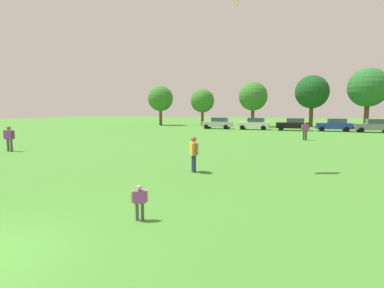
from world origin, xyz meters
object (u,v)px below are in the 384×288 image
object	(u,v)px
bystander_midfield	(305,129)
tree_far_left	(160,99)
tree_center_left	(253,96)
adult_bystander	(194,151)
bystander_near_trees	(9,136)
parked_car_black_2	(293,124)
parked_car_blue_3	(334,125)
parked_car_white_1	(254,124)
parked_car_silver_0	(218,123)
child_kite_flyer	(140,199)
parked_car_gray_4	(374,126)
tree_center_right	(312,92)
tree_right	(368,88)
tree_left	(202,101)

from	to	relation	value
bystander_midfield	tree_far_left	xyz separation A→B (m)	(-24.27, 21.25, 3.77)
tree_center_left	bystander_midfield	bearing A→B (deg)	-70.53
adult_bystander	bystander_midfield	size ratio (longest dim) A/B	0.93
bystander_near_trees	parked_car_black_2	world-z (taller)	bystander_near_trees
bystander_near_trees	parked_car_blue_3	distance (m)	36.92
bystander_near_trees	adult_bystander	bearing A→B (deg)	158.15
bystander_near_trees	parked_car_white_1	world-z (taller)	bystander_near_trees
bystander_near_trees	parked_car_silver_0	distance (m)	29.83
bystander_near_trees	tree_center_left	bearing A→B (deg)	-118.61
child_kite_flyer	parked_car_gray_4	bearing A→B (deg)	39.80
child_kite_flyer	adult_bystander	size ratio (longest dim) A/B	0.57
bystander_near_trees	tree_center_right	xyz separation A→B (m)	(20.83, 38.90, 4.66)
tree_center_right	tree_right	bearing A→B (deg)	-14.22
parked_car_blue_3	tree_center_right	distance (m)	11.61
child_kite_flyer	parked_car_blue_3	bearing A→B (deg)	46.42
parked_car_silver_0	parked_car_blue_3	world-z (taller)	same
tree_far_left	tree_center_right	bearing A→B (deg)	6.39
child_kite_flyer	bystander_near_trees	bearing A→B (deg)	117.68
child_kite_flyer	tree_right	size ratio (longest dim) A/B	0.10
parked_car_black_2	parked_car_blue_3	world-z (taller)	same
bystander_midfield	tree_right	bearing A→B (deg)	30.34
parked_car_silver_0	tree_left	bearing A→B (deg)	-59.01
child_kite_flyer	adult_bystander	distance (m)	6.39
tree_center_left	tree_center_right	distance (m)	9.53
tree_left	parked_car_black_2	bearing A→B (deg)	-28.56
bystander_midfield	tree_center_right	distance (m)	24.63
bystander_near_trees	parked_car_silver_0	size ratio (longest dim) A/B	0.40
child_kite_flyer	bystander_midfield	size ratio (longest dim) A/B	0.53
bystander_near_trees	parked_car_black_2	distance (m)	33.76
tree_left	tree_right	size ratio (longest dim) A/B	0.72
tree_center_left	tree_right	bearing A→B (deg)	1.05
parked_car_gray_4	tree_center_left	bearing A→B (deg)	-28.27
parked_car_gray_4	tree_center_right	xyz separation A→B (m)	(-6.94, 10.97, 4.84)
parked_car_black_2	parked_car_white_1	bearing A→B (deg)	-3.03
tree_far_left	tree_left	bearing A→B (deg)	6.21
tree_left	tree_right	world-z (taller)	tree_right
parked_car_gray_4	tree_center_right	distance (m)	13.85
parked_car_white_1	parked_car_blue_3	world-z (taller)	same
bystander_midfield	tree_center_right	size ratio (longest dim) A/B	0.21
parked_car_silver_0	bystander_near_trees	bearing A→B (deg)	75.34
parked_car_gray_4	tree_far_left	distance (m)	33.93
parked_car_white_1	parked_car_gray_4	xyz separation A→B (m)	(14.90, -0.80, 0.00)
tree_far_left	child_kite_flyer	bearing A→B (deg)	-66.42
adult_bystander	parked_car_white_1	distance (m)	31.45
parked_car_black_2	tree_center_right	distance (m)	11.81
bystander_midfield	tree_center_right	xyz separation A→B (m)	(1.50, 24.14, 4.65)
bystander_midfield	tree_center_left	xyz separation A→B (m)	(-7.73, 21.87, 3.96)
bystander_near_trees	tree_center_left	size ratio (longest dim) A/B	0.23
bystander_midfield	tree_center_left	bearing A→B (deg)	72.41
tree_right	parked_car_white_1	bearing A→B (deg)	-152.40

